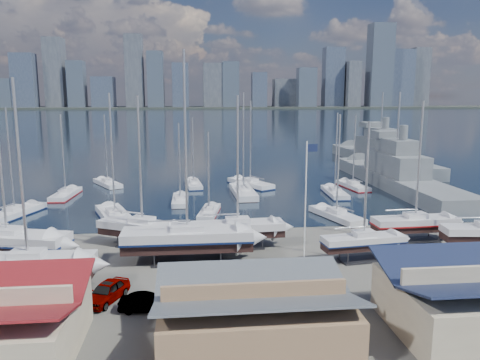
{
  "coord_description": "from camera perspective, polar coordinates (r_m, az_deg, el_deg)",
  "views": [
    {
      "loc": [
        -3.86,
        -53.51,
        15.64
      ],
      "look_at": [
        2.67,
        8.0,
        4.53
      ],
      "focal_mm": 35.0,
      "sensor_mm": 36.0,
      "label": 1
    }
  ],
  "objects": [
    {
      "name": "flagpole",
      "position": [
        43.0,
        8.11,
        -1.92
      ],
      "size": [
        1.03,
        0.12,
        11.67
      ],
      "color": "white",
      "rests_on": "ground"
    },
    {
      "name": "ground",
      "position": [
        46.4,
        -0.95,
        -9.51
      ],
      "size": [
        1400.0,
        1400.0,
        0.0
      ],
      "primitive_type": "plane",
      "color": "#605E59",
      "rests_on": "ground"
    },
    {
      "name": "car_d",
      "position": [
        37.85,
        5.11,
        -12.94
      ],
      "size": [
        2.98,
        5.75,
        1.6
      ],
      "primitive_type": "imported",
      "rotation": [
        0.0,
        0.0,
        0.14
      ],
      "color": "gray",
      "rests_on": "ground"
    },
    {
      "name": "sailboat_cradle_2",
      "position": [
        50.09,
        -11.8,
        -5.77
      ],
      "size": [
        9.79,
        6.77,
        15.73
      ],
      "rotation": [
        0.0,
        0.0,
        -0.47
      ],
      "color": "#2D2D33",
      "rests_on": "ground"
    },
    {
      "name": "sailboat_moored_1",
      "position": [
        78.41,
        -20.47,
        -1.74
      ],
      "size": [
        3.18,
        9.2,
        13.51
      ],
      "rotation": [
        0.0,
        0.0,
        1.5
      ],
      "color": "black",
      "rests_on": "water"
    },
    {
      "name": "sailboat_cradle_6",
      "position": [
        54.48,
        20.57,
        -4.95
      ],
      "size": [
        9.45,
        3.01,
        15.18
      ],
      "rotation": [
        0.0,
        0.0,
        0.04
      ],
      "color": "#2D2D33",
      "rests_on": "ground"
    },
    {
      "name": "sailboat_cradle_4",
      "position": [
        48.91,
        -0.28,
        -5.93
      ],
      "size": [
        9.76,
        3.19,
        15.75
      ],
      "rotation": [
        0.0,
        0.0,
        0.05
      ],
      "color": "#2D2D33",
      "rests_on": "ground"
    },
    {
      "name": "sailboat_moored_3",
      "position": [
        61.79,
        -14.98,
        -4.53
      ],
      "size": [
        6.83,
        11.63,
        16.8
      ],
      "rotation": [
        0.0,
        0.0,
        1.92
      ],
      "color": "black",
      "rests_on": "water"
    },
    {
      "name": "sailboat_cradle_1",
      "position": [
        42.19,
        -24.4,
        -9.44
      ],
      "size": [
        10.72,
        3.4,
        17.05
      ],
      "rotation": [
        0.0,
        0.0,
        -0.04
      ],
      "color": "#2D2D33",
      "rests_on": "ground"
    },
    {
      "name": "car_c",
      "position": [
        36.85,
        -3.48,
        -13.82
      ],
      "size": [
        3.43,
        5.18,
        1.32
      ],
      "primitive_type": "imported",
      "rotation": [
        0.0,
        0.0,
        0.28
      ],
      "color": "gray",
      "rests_on": "ground"
    },
    {
      "name": "sailboat_moored_5",
      "position": [
        82.33,
        -5.68,
        -0.6
      ],
      "size": [
        3.19,
        8.7,
        12.72
      ],
      "rotation": [
        0.0,
        0.0,
        1.67
      ],
      "color": "black",
      "rests_on": "water"
    },
    {
      "name": "skyline",
      "position": [
        607.74,
        -6.59,
        12.33
      ],
      "size": [
        639.14,
        43.8,
        107.69
      ],
      "color": "#475166",
      "rests_on": "far_shore"
    },
    {
      "name": "sailboat_moored_7",
      "position": [
        74.73,
        0.4,
        -1.64
      ],
      "size": [
        3.53,
        11.36,
        17.0
      ],
      "rotation": [
        0.0,
        0.0,
        1.6
      ],
      "color": "black",
      "rests_on": "water"
    },
    {
      "name": "sailboat_moored_4",
      "position": [
        70.01,
        -7.29,
        -2.53
      ],
      "size": [
        2.35,
        8.21,
        12.38
      ],
      "rotation": [
        0.0,
        0.0,
        1.56
      ],
      "color": "black",
      "rests_on": "water"
    },
    {
      "name": "sailboat_moored_10",
      "position": [
        76.28,
        11.47,
        -1.62
      ],
      "size": [
        3.05,
        9.3,
        13.72
      ],
      "rotation": [
        0.0,
        0.0,
        1.52
      ],
      "color": "black",
      "rests_on": "water"
    },
    {
      "name": "naval_ship_east",
      "position": [
        85.99,
        18.36,
        0.31
      ],
      "size": [
        6.92,
        43.22,
        17.89
      ],
      "rotation": [
        0.0,
        0.0,
        1.57
      ],
      "color": "slate",
      "rests_on": "water"
    },
    {
      "name": "water",
      "position": [
        353.89,
        -5.48,
        7.58
      ],
      "size": [
        1400.0,
        600.0,
        0.4
      ],
      "primitive_type": "cube",
      "color": "#192D39",
      "rests_on": "ground"
    },
    {
      "name": "sailboat_cradle_5",
      "position": [
        46.68,
        14.83,
        -7.23
      ],
      "size": [
        8.36,
        3.25,
        13.38
      ],
      "rotation": [
        0.0,
        0.0,
        0.12
      ],
      "color": "#2D2D33",
      "rests_on": "ground"
    },
    {
      "name": "sailboat_moored_9",
      "position": [
        61.91,
        11.67,
        -4.36
      ],
      "size": [
        5.33,
        9.65,
        14.05
      ],
      "rotation": [
        0.0,
        0.0,
        1.88
      ],
      "color": "black",
      "rests_on": "water"
    },
    {
      "name": "sailboat_moored_2",
      "position": [
        85.9,
        -15.83,
        -0.48
      ],
      "size": [
        6.31,
        8.75,
        13.07
      ],
      "rotation": [
        0.0,
        0.0,
        2.08
      ],
      "color": "black",
      "rests_on": "water"
    },
    {
      "name": "sailboat_moored_8",
      "position": [
        82.24,
        1.28,
        -0.56
      ],
      "size": [
        7.57,
        10.55,
        15.6
      ],
      "rotation": [
        0.0,
        0.0,
        2.07
      ],
      "color": "black",
      "rests_on": "water"
    },
    {
      "name": "sailboat_cradle_3",
      "position": [
        45.11,
        -6.42,
        -7.12
      ],
      "size": [
        12.43,
        3.52,
        19.76
      ],
      "rotation": [
        0.0,
        0.0,
        -0.0
      ],
      "color": "#2D2D33",
      "rests_on": "ground"
    },
    {
      "name": "shed_grey",
      "position": [
        30.89,
        1.8,
        -15.72
      ],
      "size": [
        12.6,
        8.4,
        4.17
      ],
      "color": "#8C6B4C",
      "rests_on": "ground"
    },
    {
      "name": "car_a",
      "position": [
        38.47,
        -15.94,
        -12.95
      ],
      "size": [
        3.53,
        4.94,
        1.56
      ],
      "primitive_type": "imported",
      "rotation": [
        0.0,
        0.0,
        -0.41
      ],
      "color": "gray",
      "rests_on": "ground"
    },
    {
      "name": "far_shore",
      "position": [
        613.7,
        -5.77,
        8.78
      ],
      "size": [
        1400.0,
        80.0,
        2.2
      ],
      "primitive_type": "cube",
      "color": "#2D332D",
      "rests_on": "ground"
    },
    {
      "name": "sailboat_cradle_0",
      "position": [
        49.28,
        -26.48,
        -6.73
      ],
      "size": [
        12.14,
        6.18,
        18.67
      ],
      "rotation": [
        0.0,
        0.0,
        -0.26
      ],
      "color": "#2D2D33",
      "rests_on": "ground"
    },
    {
      "name": "naval_ship_west",
      "position": [
        112.44,
        16.63,
        2.62
      ],
      "size": [
        8.35,
        45.59,
        18.09
      ],
      "rotation": [
        0.0,
        0.0,
        1.59
      ],
      "color": "slate",
      "rests_on": "water"
    },
    {
      "name": "sailboat_moored_6",
      "position": [
        62.69,
        -3.79,
        -3.99
      ],
      "size": [
        3.6,
        8.03,
        11.6
      ],
      "rotation": [
        0.0,
        0.0,
        1.38
      ],
      "color": "black",
      "rests_on": "water"
    },
    {
      "name": "sailboat_moored_0",
      "position": [
        68.42,
        -25.76,
        -3.8
      ],
      "size": [
        5.83,
        10.35,
        14.93
      ],
      "rotation": [
        0.0,
        0.0,
        1.25
      ],
      "color": "black",
      "rests_on": "water"
    },
    {
      "name": "car_b",
      "position": [
        36.19,
        -11.31,
        -14.47
      ],
      "size": [
        4.13,
        1.77,
        1.32
      ],
      "primitive_type": "imported",
      "rotation": [
        0.0,
        0.0,
        1.48
      ],
      "color": "gray",
      "rests_on": "ground"
    },
    {
      "name": "sailboat_moored_11",
      "position": [
        82.83,
        13.58,
        -0.77
      ],
      "size": [
        3.59,
        9.02,
        13.12
      ],
      "rotation": [
        0.0,
        0.0,
        1.7
      ],
      "color": "black",
      "rests_on": "water"
    }
  ]
}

